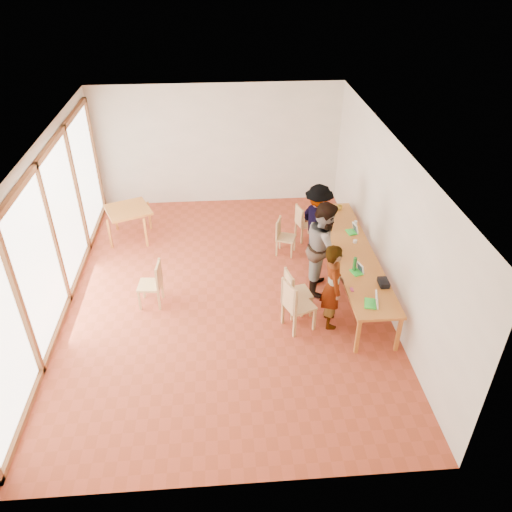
{
  "coord_description": "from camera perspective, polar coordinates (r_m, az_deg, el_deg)",
  "views": [
    {
      "loc": [
        0.03,
        -7.73,
        5.93
      ],
      "look_at": [
        0.59,
        -0.39,
        1.1
      ],
      "focal_mm": 35.0,
      "sensor_mm": 36.0,
      "label": 1
    }
  ],
  "objects": [
    {
      "name": "wall_back",
      "position": [
        12.54,
        -4.34,
        12.48
      ],
      "size": [
        6.0,
        0.1,
        3.0
      ],
      "primitive_type": "cube",
      "color": "beige",
      "rests_on": "ground"
    },
    {
      "name": "wall_right",
      "position": [
        9.39,
        14.65,
        3.95
      ],
      "size": [
        0.1,
        8.0,
        3.0
      ],
      "primitive_type": "cube",
      "color": "beige",
      "rests_on": "ground"
    },
    {
      "name": "laptop_far",
      "position": [
        10.36,
        11.05,
        2.92
      ],
      "size": [
        0.24,
        0.26,
        0.19
      ],
      "rotation": [
        0.0,
        0.0,
        0.19
      ],
      "color": "#2EDA38",
      "rests_on": "communal_table"
    },
    {
      "name": "person_far",
      "position": [
        10.59,
        7.05,
        4.05
      ],
      "size": [
        0.93,
        1.18,
        1.61
      ],
      "primitive_type": "imported",
      "rotation": [
        0.0,
        0.0,
        1.94
      ],
      "color": "gray",
      "rests_on": "ground"
    },
    {
      "name": "yellow_mug",
      "position": [
        11.19,
        9.52,
        5.48
      ],
      "size": [
        0.16,
        0.16,
        0.1
      ],
      "primitive_type": "imported",
      "rotation": [
        0.0,
        0.0,
        -0.26
      ],
      "color": "gold",
      "rests_on": "communal_table"
    },
    {
      "name": "pink_phone",
      "position": [
        8.73,
        10.91,
        -3.79
      ],
      "size": [
        0.05,
        0.1,
        0.01
      ],
      "primitive_type": "cube",
      "color": "#CD386E",
      "rests_on": "communal_table"
    },
    {
      "name": "chair_empty",
      "position": [
        11.2,
        5.35,
        4.17
      ],
      "size": [
        0.48,
        0.48,
        0.44
      ],
      "rotation": [
        0.0,
        0.0,
        0.27
      ],
      "color": "tan",
      "rests_on": "ground"
    },
    {
      "name": "black_pouch",
      "position": [
        8.95,
        14.37,
        -2.96
      ],
      "size": [
        0.16,
        0.26,
        0.09
      ],
      "primitive_type": "cube",
      "color": "black",
      "rests_on": "communal_table"
    },
    {
      "name": "laptop_mid",
      "position": [
        9.16,
        11.6,
        -1.58
      ],
      "size": [
        0.25,
        0.26,
        0.19
      ],
      "rotation": [
        0.0,
        0.0,
        0.32
      ],
      "color": "#2EDA38",
      "rests_on": "communal_table"
    },
    {
      "name": "communal_table",
      "position": [
        9.79,
        10.95,
        0.3
      ],
      "size": [
        0.8,
        4.0,
        0.75
      ],
      "color": "orange",
      "rests_on": "ground"
    },
    {
      "name": "chair_near",
      "position": [
        8.94,
        4.32,
        -3.75
      ],
      "size": [
        0.51,
        0.51,
        0.49
      ],
      "rotation": [
        0.0,
        0.0,
        0.23
      ],
      "color": "tan",
      "rests_on": "ground"
    },
    {
      "name": "ceiling",
      "position": [
        8.26,
        -4.41,
        12.54
      ],
      "size": [
        6.0,
        8.0,
        0.04
      ],
      "primitive_type": "cube",
      "color": "white",
      "rests_on": "wall_back"
    },
    {
      "name": "person_mid",
      "position": [
        9.46,
        7.83,
        1.01
      ],
      "size": [
        0.86,
        1.02,
        1.86
      ],
      "primitive_type": "imported",
      "rotation": [
        0.0,
        0.0,
        1.39
      ],
      "color": "gray",
      "rests_on": "ground"
    },
    {
      "name": "clear_glass",
      "position": [
        10.66,
        11.31,
        3.75
      ],
      "size": [
        0.07,
        0.07,
        0.09
      ],
      "primitive_type": "cylinder",
      "color": "silver",
      "rests_on": "communal_table"
    },
    {
      "name": "wall_front",
      "position": [
        5.79,
        -3.26,
        -16.71
      ],
      "size": [
        6.0,
        0.1,
        3.0
      ],
      "primitive_type": "cube",
      "color": "beige",
      "rests_on": "ground"
    },
    {
      "name": "condiment_cup",
      "position": [
        10.03,
        11.26,
        1.65
      ],
      "size": [
        0.08,
        0.08,
        0.06
      ],
      "primitive_type": "cylinder",
      "color": "white",
      "rests_on": "communal_table"
    },
    {
      "name": "person_near",
      "position": [
        8.66,
        8.74,
        -3.41
      ],
      "size": [
        0.4,
        0.6,
        1.62
      ],
      "primitive_type": "imported",
      "rotation": [
        0.0,
        0.0,
        1.55
      ],
      "color": "gray",
      "rests_on": "ground"
    },
    {
      "name": "chair_spare",
      "position": [
        9.34,
        -11.55,
        -2.68
      ],
      "size": [
        0.45,
        0.45,
        0.48
      ],
      "rotation": [
        0.0,
        0.0,
        3.06
      ],
      "color": "tan",
      "rests_on": "ground"
    },
    {
      "name": "ground",
      "position": [
        9.74,
        -3.66,
        -4.31
      ],
      "size": [
        8.0,
        8.0,
        0.0
      ],
      "primitive_type": "plane",
      "color": "#A84128",
      "rests_on": "ground"
    },
    {
      "name": "chair_far",
      "position": [
        10.69,
        3.0,
        2.67
      ],
      "size": [
        0.48,
        0.48,
        0.43
      ],
      "rotation": [
        0.0,
        0.0,
        -0.34
      ],
      "color": "tan",
      "rests_on": "ground"
    },
    {
      "name": "side_table",
      "position": [
        11.49,
        -14.4,
        4.9
      ],
      "size": [
        0.9,
        0.9,
        0.75
      ],
      "rotation": [
        0.0,
        0.0,
        0.4
      ],
      "color": "orange",
      "rests_on": "ground"
    },
    {
      "name": "window_wall",
      "position": [
        9.4,
        -22.36,
        2.43
      ],
      "size": [
        0.1,
        8.0,
        3.0
      ],
      "primitive_type": "cube",
      "color": "white",
      "rests_on": "ground"
    },
    {
      "name": "green_bottle",
      "position": [
        9.14,
        11.21,
        -0.94
      ],
      "size": [
        0.07,
        0.07,
        0.28
      ],
      "primitive_type": "cylinder",
      "color": "#1A6324",
      "rests_on": "communal_table"
    },
    {
      "name": "chair_mid",
      "position": [
        8.58,
        4.37,
        -5.12
      ],
      "size": [
        0.61,
        0.61,
        0.54
      ],
      "rotation": [
        0.0,
        0.0,
        0.4
      ],
      "color": "tan",
      "rests_on": "ground"
    },
    {
      "name": "laptop_near",
      "position": [
        8.45,
        13.28,
        -5.1
      ],
      "size": [
        0.29,
        0.31,
        0.22
      ],
      "rotation": [
        0.0,
        0.0,
        -0.27
      ],
      "color": "#2EDA38",
      "rests_on": "communal_table"
    }
  ]
}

